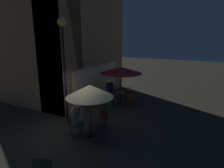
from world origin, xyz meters
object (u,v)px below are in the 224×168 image
patio_umbrella_1 (121,70)px  patron_seated_1 (113,91)px  patron_seated_0 (75,120)px  cafe_table_0 (91,125)px  cafe_chair_3 (111,93)px  patron_standing_3 (84,107)px  patio_umbrella_0 (90,91)px  street_lamp_near_corner (63,46)px  cafe_table_1 (121,96)px  cafe_chair_2 (72,124)px  cafe_chair_4 (129,99)px  cafe_chair_0 (101,131)px  patron_standing_4 (109,94)px  patron_seated_2 (128,96)px  cafe_chair_1 (103,118)px

patio_umbrella_1 → patron_seated_1: size_ratio=1.97×
patron_seated_0 → patron_seated_1: 4.65m
cafe_table_0 → patron_seated_0: bearing=113.6°
cafe_chair_3 → patron_standing_3: (-3.52, -0.35, 0.29)m
patio_umbrella_0 → patio_umbrella_1: (4.16, 0.51, 0.16)m
street_lamp_near_corner → patio_umbrella_1: size_ratio=1.94×
cafe_table_1 → cafe_chair_2: size_ratio=0.85×
cafe_chair_2 → patron_seated_1: 4.70m
patio_umbrella_1 → cafe_chair_2: size_ratio=2.87×
cafe_chair_4 → patron_seated_1: 1.51m
patio_umbrella_0 → cafe_chair_0: 1.62m
patron_standing_4 → patron_seated_0: bearing=105.2°
patio_umbrella_1 → patron_standing_4: bearing=161.9°
cafe_chair_0 → patron_seated_2: bearing=-53.8°
cafe_chair_0 → patron_standing_4: size_ratio=0.51×
patron_seated_1 → cafe_chair_1: bearing=-53.1°
cafe_chair_3 → cafe_chair_4: 1.65m
street_lamp_near_corner → patron_standing_3: size_ratio=2.92×
patio_umbrella_0 → patron_seated_1: size_ratio=1.74×
patio_umbrella_0 → patron_standing_4: 3.50m
patron_seated_2 → patron_standing_4: bearing=62.8°
patio_umbrella_1 → patron_seated_0: 4.63m
cafe_table_1 → patron_standing_3: size_ratio=0.44×
cafe_chair_2 → cafe_chair_0: bearing=-26.1°
cafe_table_1 → cafe_chair_0: (-4.53, -1.21, 0.02)m
cafe_chair_3 → cafe_chair_4: cafe_chair_4 is taller
patio_umbrella_0 → patron_standing_3: bearing=47.5°
cafe_chair_0 → patio_umbrella_0: bearing=-0.0°
street_lamp_near_corner → cafe_chair_4: size_ratio=5.16×
patio_umbrella_0 → cafe_chair_0: size_ratio=2.49×
cafe_chair_2 → patron_standing_3: size_ratio=0.52×
cafe_chair_2 → cafe_chair_4: size_ratio=0.92×
patio_umbrella_0 → cafe_chair_1: (0.79, -0.14, -1.42)m
cafe_chair_4 → patron_standing_4: size_ratio=0.54×
patio_umbrella_1 → patron_standing_3: size_ratio=1.50×
street_lamp_near_corner → patron_standing_3: street_lamp_near_corner is taller
cafe_chair_3 → cafe_chair_1: bearing=-51.4°
patio_umbrella_1 → patron_seated_0: patio_umbrella_1 is taller
cafe_chair_0 → cafe_chair_4: cafe_chair_4 is taller
patron_standing_3 → patron_standing_4: patron_standing_4 is taller
patron_standing_4 → cafe_chair_3: bearing=-55.7°
patron_seated_0 → patron_standing_3: (1.14, 0.39, 0.12)m
cafe_table_1 → cafe_table_0: bearing=-173.0°
street_lamp_near_corner → patron_seated_2: size_ratio=4.02×
cafe_chair_0 → cafe_chair_4: bearing=-55.4°
cafe_table_0 → cafe_chair_1: (0.79, -0.14, 0.06)m
cafe_table_0 → cafe_chair_4: (3.78, -0.21, 0.10)m
patron_seated_2 → patron_standing_3: size_ratio=0.73×
patio_umbrella_0 → cafe_chair_1: patio_umbrella_0 is taller
cafe_table_1 → patron_seated_0: (-4.42, 0.07, 0.19)m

